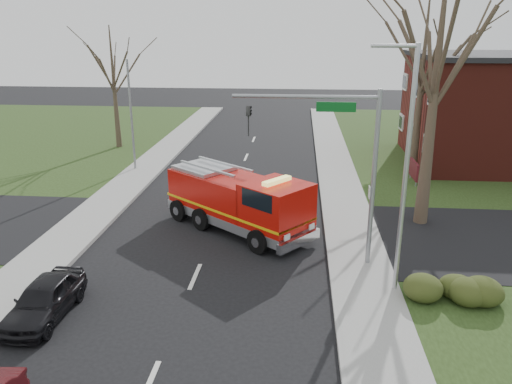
{
  "coord_description": "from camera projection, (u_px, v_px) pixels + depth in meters",
  "views": [
    {
      "loc": [
        3.71,
        -16.38,
        8.83
      ],
      "look_at": [
        1.92,
        4.18,
        2.0
      ],
      "focal_mm": 35.0,
      "sensor_mm": 36.0,
      "label": 1
    }
  ],
  "objects": [
    {
      "name": "bare_tree_near",
      "position": [
        438.0,
        62.0,
        21.14
      ],
      "size": [
        6.0,
        6.0,
        12.0
      ],
      "color": "#362820",
      "rests_on": "ground"
    },
    {
      "name": "traffic_signal_mast",
      "position": [
        340.0,
        147.0,
        18.08
      ],
      "size": [
        5.29,
        0.18,
        6.8
      ],
      "color": "gray",
      "rests_on": "ground"
    },
    {
      "name": "streetlight_pole",
      "position": [
        404.0,
        167.0,
        16.08
      ],
      "size": [
        1.48,
        0.16,
        8.4
      ],
      "color": "#B7BABF",
      "rests_on": "ground"
    },
    {
      "name": "ground",
      "position": [
        195.0,
        277.0,
        18.57
      ],
      "size": [
        120.0,
        120.0,
        0.0
      ],
      "primitive_type": "plane",
      "color": "black",
      "rests_on": "ground"
    },
    {
      "name": "parked_car_maroon",
      "position": [
        44.0,
        299.0,
        15.81
      ],
      "size": [
        1.54,
        3.7,
        1.25
      ],
      "primitive_type": "imported",
      "rotation": [
        0.0,
        0.0,
        -0.02
      ],
      "color": "black",
      "rests_on": "ground"
    },
    {
      "name": "utility_pole_far",
      "position": [
        131.0,
        117.0,
        31.27
      ],
      "size": [
        0.14,
        0.14,
        7.0
      ],
      "primitive_type": "cylinder",
      "color": "gray",
      "rests_on": "ground"
    },
    {
      "name": "health_center_sign",
      "position": [
        414.0,
        170.0,
        29.25
      ],
      "size": [
        0.12,
        2.0,
        1.4
      ],
      "color": "#53131B",
      "rests_on": "ground"
    },
    {
      "name": "hedge_corner",
      "position": [
        453.0,
        286.0,
        16.7
      ],
      "size": [
        2.8,
        2.0,
        0.9
      ],
      "primitive_type": "ellipsoid",
      "color": "#273413",
      "rests_on": "lawn_right"
    },
    {
      "name": "bare_tree_far",
      "position": [
        423.0,
        69.0,
        29.82
      ],
      "size": [
        5.25,
        5.25,
        10.5
      ],
      "color": "#362820",
      "rests_on": "ground"
    },
    {
      "name": "bare_tree_left",
      "position": [
        113.0,
        74.0,
        36.56
      ],
      "size": [
        4.5,
        4.5,
        9.0
      ],
      "color": "#362820",
      "rests_on": "ground"
    },
    {
      "name": "sidewalk_right",
      "position": [
        364.0,
        282.0,
        18.04
      ],
      "size": [
        2.4,
        80.0,
        0.15
      ],
      "primitive_type": "cube",
      "color": "gray",
      "rests_on": "ground"
    },
    {
      "name": "fire_engine",
      "position": [
        239.0,
        203.0,
        22.49
      ],
      "size": [
        7.14,
        6.45,
        2.91
      ],
      "rotation": [
        0.0,
        0.0,
        0.89
      ],
      "color": "#B90F08",
      "rests_on": "ground"
    },
    {
      "name": "sidewalk_left",
      "position": [
        35.0,
        268.0,
        19.06
      ],
      "size": [
        2.4,
        80.0,
        0.15
      ],
      "primitive_type": "cube",
      "color": "gray",
      "rests_on": "ground"
    }
  ]
}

